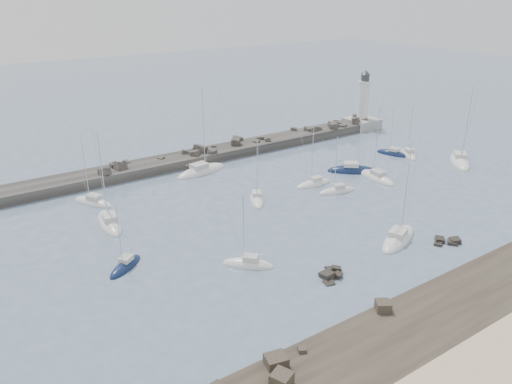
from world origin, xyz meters
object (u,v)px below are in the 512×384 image
at_px(sailboat_3, 110,224).
at_px(sailboat_12, 408,155).
at_px(sailboat_8, 353,171).
at_px(sailboat_1, 93,203).
at_px(sailboat_7, 398,239).
at_px(sailboat_10, 376,178).
at_px(sailboat_4, 202,172).
at_px(sailboat_13, 337,191).
at_px(lighthouse, 362,115).
at_px(sailboat_9, 314,184).
at_px(sailboat_6, 257,200).
at_px(sailboat_2, 126,267).
at_px(sailboat_14, 392,154).
at_px(sailboat_11, 460,162).
at_px(sailboat_5, 248,265).

distance_m(sailboat_3, sailboat_12, 61.43).
bearing_deg(sailboat_8, sailboat_1, 164.25).
bearing_deg(sailboat_7, sailboat_10, 50.72).
xyz_separation_m(sailboat_1, sailboat_4, (21.20, 2.92, 0.01)).
relative_size(sailboat_1, sailboat_13, 1.15).
xyz_separation_m(lighthouse, sailboat_9, (-34.05, -22.56, -2.96)).
height_order(sailboat_1, sailboat_6, sailboat_1).
relative_size(sailboat_9, sailboat_13, 1.08).
xyz_separation_m(sailboat_1, sailboat_10, (45.77, -17.61, 0.01)).
distance_m(sailboat_2, sailboat_7, 36.38).
bearing_deg(sailboat_1, sailboat_7, -49.26).
xyz_separation_m(sailboat_3, sailboat_14, (59.12, -0.69, -0.01)).
xyz_separation_m(sailboat_4, sailboat_14, (37.59, -12.58, -0.01)).
distance_m(sailboat_1, sailboat_13, 40.07).
distance_m(sailboat_3, sailboat_8, 45.32).
bearing_deg(sailboat_14, sailboat_11, -57.22).
bearing_deg(sailboat_11, sailboat_13, 175.62).
bearing_deg(sailboat_14, sailboat_1, 170.67).
bearing_deg(sailboat_13, sailboat_1, 152.74).
xyz_separation_m(sailboat_6, sailboat_8, (22.41, 1.03, 0.02)).
xyz_separation_m(sailboat_8, sailboat_11, (21.05, -8.02, -0.00)).
xyz_separation_m(lighthouse, sailboat_12, (-7.55, -20.97, -2.94)).
xyz_separation_m(sailboat_2, sailboat_8, (47.54, 9.16, 0.02)).
distance_m(sailboat_2, sailboat_10, 48.66).
height_order(sailboat_5, sailboat_11, sailboat_11).
xyz_separation_m(sailboat_4, sailboat_12, (39.82, -14.97, 0.00)).
relative_size(lighthouse, sailboat_4, 0.86).
relative_size(sailboat_7, sailboat_13, 1.41).
xyz_separation_m(sailboat_7, sailboat_8, (13.97, 23.18, 0.01)).
height_order(sailboat_4, sailboat_7, sailboat_4).
bearing_deg(sailboat_1, sailboat_12, -11.17).
xyz_separation_m(sailboat_5, sailboat_14, (48.64, 20.25, -0.00)).
distance_m(sailboat_2, sailboat_8, 48.42).
relative_size(sailboat_3, sailboat_11, 0.88).
bearing_deg(sailboat_4, sailboat_14, -18.50).
distance_m(sailboat_10, sailboat_13, 10.18).
xyz_separation_m(sailboat_7, sailboat_11, (35.01, 15.16, 0.01)).
bearing_deg(sailboat_6, sailboat_5, -127.11).
xyz_separation_m(sailboat_8, sailboat_14, (13.96, 2.98, -0.02)).
bearing_deg(sailboat_8, lighthouse, 42.27).
relative_size(sailboat_7, sailboat_8, 0.99).
bearing_deg(lighthouse, sailboat_7, -130.11).
bearing_deg(sailboat_2, sailboat_1, 82.93).
height_order(sailboat_3, sailboat_4, sailboat_4).
bearing_deg(sailboat_9, sailboat_2, -167.62).
distance_m(sailboat_4, sailboat_13, 25.70).
height_order(sailboat_9, sailboat_10, sailboat_10).
distance_m(sailboat_1, sailboat_11, 69.05).
height_order(sailboat_6, sailboat_12, sailboat_12).
bearing_deg(sailboat_10, lighthouse, 49.34).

